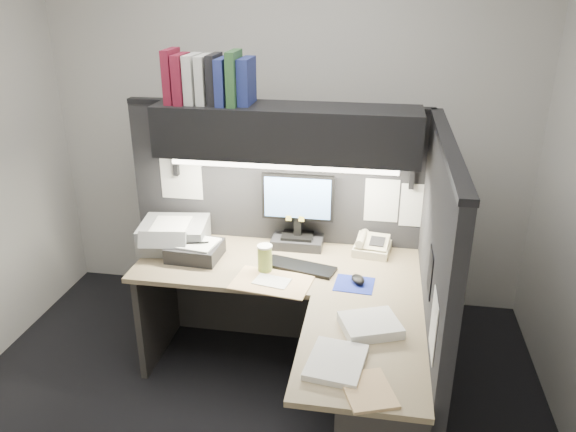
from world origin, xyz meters
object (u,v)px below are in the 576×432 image
(coffee_cup, at_px, (265,259))
(printer, at_px, (174,235))
(keyboard, at_px, (300,267))
(notebook_stack, at_px, (195,251))
(monitor, at_px, (298,219))
(overhead_shelf, at_px, (287,132))
(telephone, at_px, (372,246))
(desk, at_px, (319,365))

(coffee_cup, distance_m, printer, 0.68)
(keyboard, xyz_separation_m, notebook_stack, (-0.66, 0.03, 0.04))
(monitor, relative_size, coffee_cup, 3.09)
(overhead_shelf, bearing_deg, monitor, 48.48)
(telephone, bearing_deg, keyboard, -137.41)
(keyboard, bearing_deg, desk, -56.71)
(overhead_shelf, distance_m, monitor, 0.58)
(telephone, distance_m, printer, 1.26)
(monitor, bearing_deg, telephone, -1.56)
(keyboard, distance_m, telephone, 0.50)
(keyboard, bearing_deg, telephone, 48.95)
(overhead_shelf, height_order, telephone, overhead_shelf)
(overhead_shelf, relative_size, coffee_cup, 9.84)
(printer, bearing_deg, desk, -41.69)
(desk, bearing_deg, notebook_stack, 146.58)
(keyboard, relative_size, coffee_cup, 2.68)
(notebook_stack, bearing_deg, desk, -33.42)
(coffee_cup, distance_m, notebook_stack, 0.47)
(monitor, xyz_separation_m, telephone, (0.48, -0.01, -0.15))
(overhead_shelf, bearing_deg, coffee_cup, -104.43)
(keyboard, xyz_separation_m, printer, (-0.84, 0.16, 0.07))
(notebook_stack, bearing_deg, telephone, 13.29)
(printer, bearing_deg, monitor, 1.96)
(monitor, distance_m, printer, 0.80)
(desk, relative_size, notebook_stack, 5.46)
(desk, distance_m, telephone, 0.90)
(overhead_shelf, distance_m, keyboard, 0.80)
(keyboard, relative_size, notebook_stack, 1.35)
(telephone, bearing_deg, coffee_cup, -141.85)
(telephone, bearing_deg, notebook_stack, -158.77)
(overhead_shelf, distance_m, coffee_cup, 0.76)
(coffee_cup, bearing_deg, overhead_shelf, 75.57)
(printer, relative_size, notebook_stack, 1.32)
(keyboard, bearing_deg, monitor, 116.17)
(keyboard, distance_m, notebook_stack, 0.66)
(overhead_shelf, xyz_separation_m, telephone, (0.54, 0.06, -0.73))
(overhead_shelf, height_order, coffee_cup, overhead_shelf)
(desk, bearing_deg, monitor, 106.46)
(overhead_shelf, xyz_separation_m, notebook_stack, (-0.54, -0.20, -0.72))
(monitor, xyz_separation_m, coffee_cup, (-0.14, -0.37, -0.12))
(desk, relative_size, keyboard, 4.03)
(overhead_shelf, bearing_deg, printer, -174.64)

